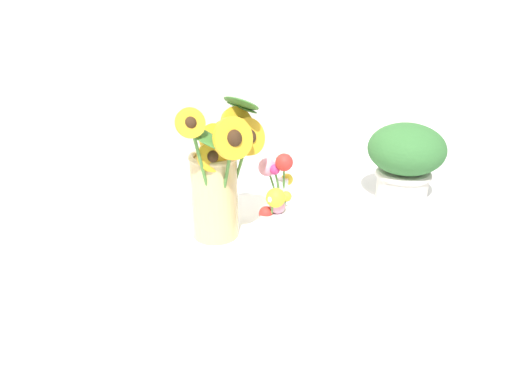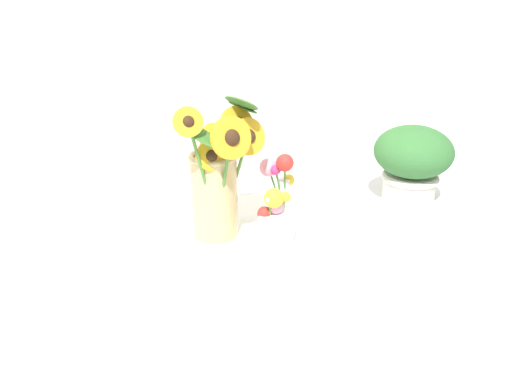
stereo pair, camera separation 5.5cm
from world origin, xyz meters
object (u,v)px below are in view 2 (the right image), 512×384
object	(u,v)px
serving_tray	(256,236)
potted_plant	(412,161)
mason_jar_sunflowers	(218,178)
vase_bulb_right	(281,192)
vase_small_center	(275,222)

from	to	relation	value
serving_tray	potted_plant	xyz separation A→B (m)	(0.47, -0.04, 0.11)
mason_jar_sunflowers	potted_plant	distance (m)	0.56
mason_jar_sunflowers	potted_plant	size ratio (longest dim) A/B	1.58
vase_bulb_right	serving_tray	bearing A→B (deg)	-174.04
mason_jar_sunflowers	potted_plant	xyz separation A→B (m)	(0.55, -0.07, -0.04)
vase_small_center	vase_bulb_right	bearing A→B (deg)	49.08
vase_small_center	vase_bulb_right	world-z (taller)	vase_bulb_right
potted_plant	vase_small_center	bearing A→B (deg)	-175.58
serving_tray	potted_plant	distance (m)	0.49
serving_tray	vase_bulb_right	bearing A→B (deg)	5.96
serving_tray	mason_jar_sunflowers	xyz separation A→B (m)	(-0.08, 0.04, 0.15)
vase_small_center	potted_plant	size ratio (longest dim) A/B	0.66
serving_tray	potted_plant	bearing A→B (deg)	-4.64
vase_small_center	vase_bulb_right	size ratio (longest dim) A/B	0.77
serving_tray	vase_bulb_right	world-z (taller)	vase_bulb_right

